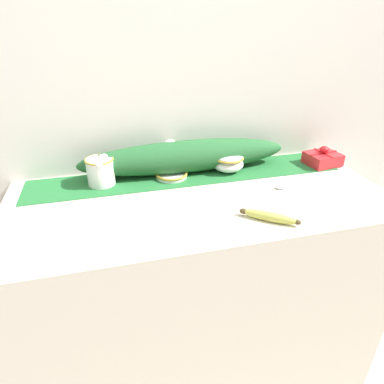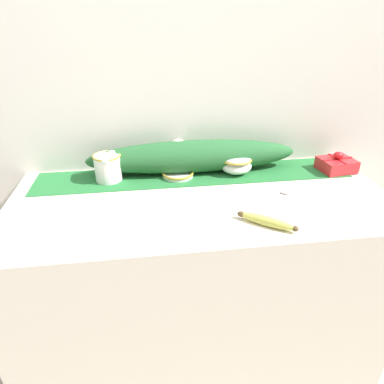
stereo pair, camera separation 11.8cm
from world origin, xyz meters
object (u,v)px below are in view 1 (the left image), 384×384
Objects in this scene: cream_pitcher at (100,170)px; sugar_bowl at (228,161)px; banana at (269,216)px; gift_box at (323,158)px; spoon at (277,188)px; napkin_stack at (13,252)px; small_dish at (171,175)px.

cream_pitcher reaches higher than sugar_bowl.
cream_pitcher reaches higher than banana.
sugar_bowl is 0.43m from gift_box.
gift_box is (0.30, 0.16, 0.03)m from spoon.
banana is 1.09× the size of napkin_stack.
small_dish reaches higher than spoon.
sugar_bowl is (0.52, -0.00, -0.02)m from cream_pitcher.
spoon is 0.92m from napkin_stack.
banana is (-0.00, -0.40, -0.03)m from sugar_bowl.
gift_box reaches higher than spoon.
cream_pitcher is 0.68m from spoon.
small_dish reaches higher than napkin_stack.
napkin_stack is (-0.25, -0.39, -0.05)m from cream_pitcher.
napkin_stack is (-0.77, -0.39, -0.04)m from sugar_bowl.
banana is 1.11× the size of spoon.
sugar_bowl is 0.40m from banana.
sugar_bowl is at bearing 144.96° from spoon.
cream_pitcher reaches higher than napkin_stack.
small_dish is 0.47m from banana.
spoon is (0.13, -0.20, -0.04)m from sugar_bowl.
spoon is 0.34m from gift_box.
spoon is 0.98× the size of napkin_stack.
banana is 0.77m from napkin_stack.
spoon is (0.13, 0.20, -0.01)m from banana.
cream_pitcher is 0.83× the size of spoon.
small_dish is 0.83× the size of napkin_stack.
banana reaches higher than spoon.
small_dish is at bearing -178.93° from sugar_bowl.
small_dish is 0.67m from gift_box.
small_dish is 0.76× the size of banana.
sugar_bowl is at bearing 26.72° from napkin_stack.
spoon is at bearing 11.69° from napkin_stack.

